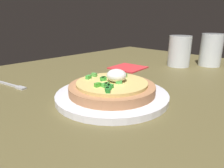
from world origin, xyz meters
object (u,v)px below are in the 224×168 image
at_px(pizza, 112,87).
at_px(fork, 13,86).
at_px(plate, 112,95).
at_px(cup_far, 179,52).
at_px(cup_near, 211,51).
at_px(napkin, 128,68).

xyz_separation_m(pizza, fork, (-0.12, 0.24, -0.02)).
distance_m(plate, fork, 0.27).
xyz_separation_m(cup_far, fork, (-0.53, 0.19, -0.05)).
bearing_deg(plate, fork, 116.86).
bearing_deg(cup_near, plate, 176.78).
relative_size(fork, napkin, 1.10).
distance_m(pizza, napkin, 0.29).
bearing_deg(cup_near, pizza, 176.82).
height_order(plate, napkin, plate).
bearing_deg(plate, napkin, 33.31).
height_order(pizza, cup_far, cup_far).
bearing_deg(plate, cup_near, -3.22).
distance_m(pizza, cup_near, 0.49).
xyz_separation_m(pizza, cup_far, (0.40, 0.05, 0.02)).
xyz_separation_m(plate, cup_near, (0.49, -0.03, 0.05)).
relative_size(plate, cup_far, 2.25).
distance_m(plate, cup_near, 0.49).
bearing_deg(cup_near, napkin, 142.69).
xyz_separation_m(plate, fork, (-0.12, 0.24, -0.00)).
bearing_deg(napkin, cup_near, -37.31).
bearing_deg(napkin, pizza, -146.61).
bearing_deg(fork, cup_near, 54.13).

